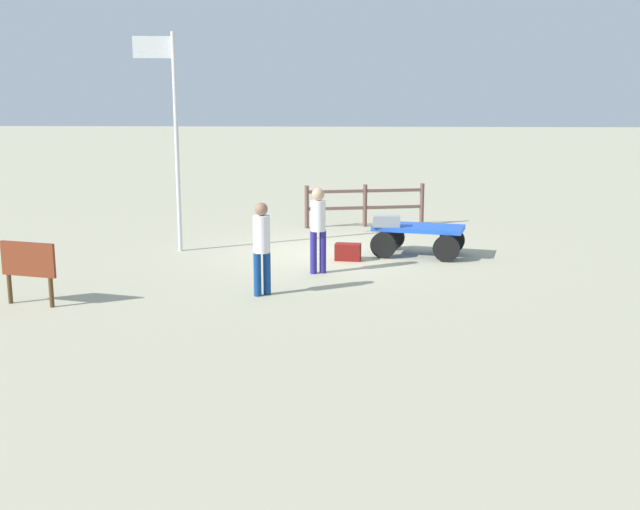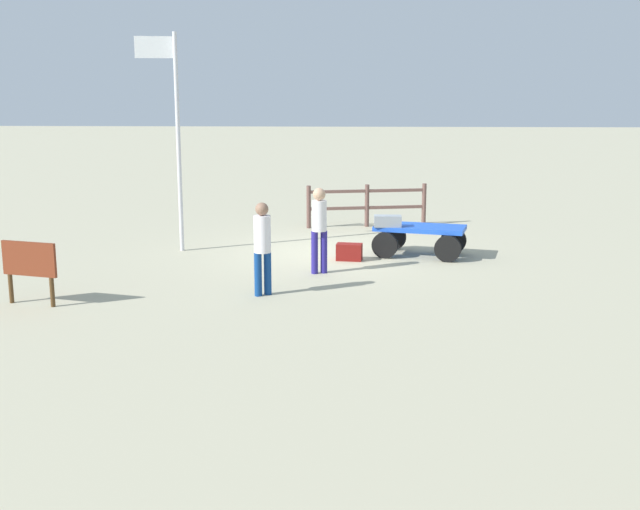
% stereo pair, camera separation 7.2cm
% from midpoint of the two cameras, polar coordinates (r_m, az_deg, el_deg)
% --- Properties ---
extents(ground_plane, '(120.00, 120.00, 0.00)m').
position_cam_midpoint_polar(ground_plane, '(18.70, 0.58, 0.21)').
color(ground_plane, '#B0AA8C').
extents(luggage_cart, '(2.22, 1.56, 0.69)m').
position_cam_midpoint_polar(luggage_cart, '(18.37, 6.87, 1.45)').
color(luggage_cart, blue).
rests_on(luggage_cart, ground).
extents(suitcase_grey, '(0.61, 0.30, 0.26)m').
position_cam_midpoint_polar(suitcase_grey, '(18.12, 4.64, 2.43)').
color(suitcase_grey, gray).
rests_on(suitcase_grey, luggage_cart).
extents(suitcase_maroon, '(0.60, 0.37, 0.38)m').
position_cam_midpoint_polar(suitcase_maroon, '(17.79, 1.89, 0.22)').
color(suitcase_maroon, maroon).
rests_on(suitcase_maroon, ground).
extents(worker_lead, '(0.44, 0.44, 1.74)m').
position_cam_midpoint_polar(worker_lead, '(14.67, -4.32, 0.91)').
color(worker_lead, navy).
rests_on(worker_lead, ground).
extents(worker_trailing, '(0.39, 0.39, 1.78)m').
position_cam_midpoint_polar(worker_trailing, '(16.39, -0.26, 2.23)').
color(worker_trailing, navy).
rests_on(worker_trailing, ground).
extents(flagpole, '(0.95, 0.21, 5.01)m').
position_cam_midpoint_polar(flagpole, '(18.81, -10.63, 9.09)').
color(flagpole, silver).
rests_on(flagpole, ground).
extents(signboard, '(1.06, 0.34, 1.14)m').
position_cam_midpoint_polar(signboard, '(14.93, -20.23, -0.60)').
color(signboard, '#4C3319').
rests_on(signboard, ground).
extents(wooden_fence, '(3.30, 0.76, 1.17)m').
position_cam_midpoint_polar(wooden_fence, '(22.08, 3.14, 3.74)').
color(wooden_fence, brown).
rests_on(wooden_fence, ground).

